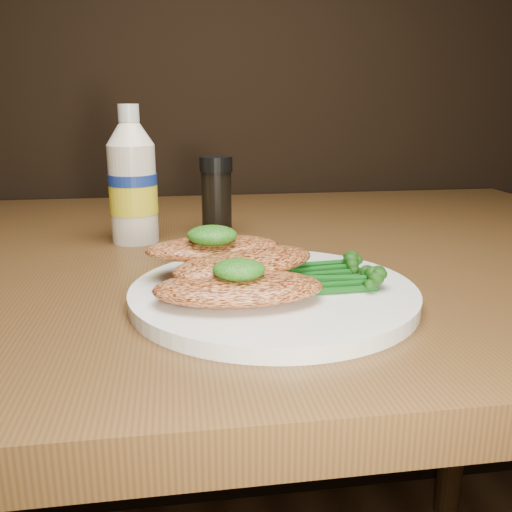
{
  "coord_description": "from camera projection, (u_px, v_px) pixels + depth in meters",
  "views": [
    {
      "loc": [
        -0.06,
        0.38,
        0.93
      ],
      "look_at": [
        0.01,
        0.86,
        0.79
      ],
      "focal_mm": 38.69,
      "sensor_mm": 36.0,
      "label": 1
    }
  ],
  "objects": [
    {
      "name": "plate",
      "position": [
        273.0,
        294.0,
        0.5
      ],
      "size": [
        0.26,
        0.26,
        0.01
      ],
      "primitive_type": "cylinder",
      "color": "white",
      "rests_on": "dining_table"
    },
    {
      "name": "chicken_front",
      "position": [
        239.0,
        288.0,
        0.46
      ],
      "size": [
        0.15,
        0.08,
        0.02
      ],
      "primitive_type": "ellipsoid",
      "rotation": [
        0.0,
        0.0,
        -0.03
      ],
      "color": "#D17D42",
      "rests_on": "plate"
    },
    {
      "name": "chicken_back",
      "position": [
        213.0,
        248.0,
        0.53
      ],
      "size": [
        0.14,
        0.08,
        0.02
      ],
      "primitive_type": "ellipsoid",
      "rotation": [
        0.0,
        0.0,
        0.11
      ],
      "color": "#D17D42",
      "rests_on": "plate"
    },
    {
      "name": "mayo_bottle",
      "position": [
        132.0,
        175.0,
        0.7
      ],
      "size": [
        0.08,
        0.08,
        0.17
      ],
      "primitive_type": null,
      "rotation": [
        0.0,
        0.0,
        0.31
      ],
      "color": "white",
      "rests_on": "dining_table"
    },
    {
      "name": "pesto_back",
      "position": [
        212.0,
        235.0,
        0.51
      ],
      "size": [
        0.06,
        0.05,
        0.02
      ],
      "primitive_type": "ellipsoid",
      "rotation": [
        0.0,
        0.0,
        -0.25
      ],
      "color": "black",
      "rests_on": "chicken_back"
    },
    {
      "name": "broccolini_bundle",
      "position": [
        318.0,
        272.0,
        0.51
      ],
      "size": [
        0.14,
        0.11,
        0.02
      ],
      "primitive_type": null,
      "rotation": [
        0.0,
        0.0,
        0.15
      ],
      "color": "#114E14",
      "rests_on": "plate"
    },
    {
      "name": "dining_table",
      "position": [
        231.0,
        498.0,
        0.8
      ],
      "size": [
        1.2,
        0.8,
        0.75
      ],
      "primitive_type": null,
      "color": "#462E15",
      "rests_on": "floor"
    },
    {
      "name": "pesto_front",
      "position": [
        239.0,
        270.0,
        0.46
      ],
      "size": [
        0.05,
        0.05,
        0.02
      ],
      "primitive_type": "ellipsoid",
      "rotation": [
        0.0,
        0.0,
        -0.12
      ],
      "color": "black",
      "rests_on": "chicken_front"
    },
    {
      "name": "chicken_mid",
      "position": [
        245.0,
        263.0,
        0.51
      ],
      "size": [
        0.16,
        0.13,
        0.02
      ],
      "primitive_type": "ellipsoid",
      "rotation": [
        0.0,
        0.0,
        0.45
      ],
      "color": "#D17D42",
      "rests_on": "plate"
    },
    {
      "name": "pepper_grinder",
      "position": [
        217.0,
        196.0,
        0.74
      ],
      "size": [
        0.05,
        0.05,
        0.11
      ],
      "primitive_type": null,
      "rotation": [
        0.0,
        0.0,
        -0.03
      ],
      "color": "black",
      "rests_on": "dining_table"
    }
  ]
}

